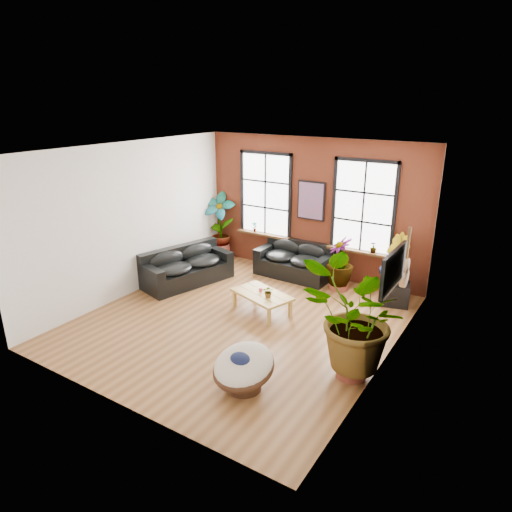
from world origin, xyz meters
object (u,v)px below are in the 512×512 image
(papasan_chair, at_px, (243,367))
(coffee_table, at_px, (262,295))
(sofa_left, at_px, (186,267))
(sofa_back, at_px, (295,261))

(papasan_chair, bearing_deg, coffee_table, 125.00)
(sofa_left, relative_size, coffee_table, 1.63)
(sofa_back, relative_size, coffee_table, 1.32)
(papasan_chair, bearing_deg, sofa_back, 117.71)
(sofa_left, bearing_deg, papasan_chair, -112.93)
(coffee_table, bearing_deg, sofa_back, 117.51)
(coffee_table, distance_m, papasan_chair, 2.80)
(sofa_back, bearing_deg, sofa_left, -136.86)
(sofa_back, bearing_deg, coffee_table, -79.19)
(sofa_back, height_order, sofa_left, sofa_back)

